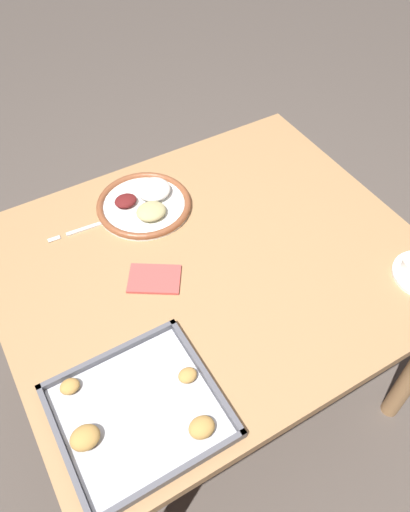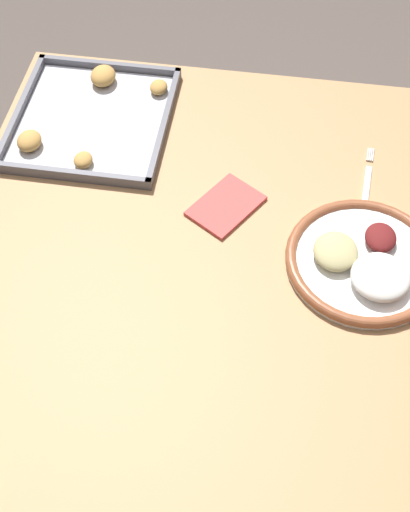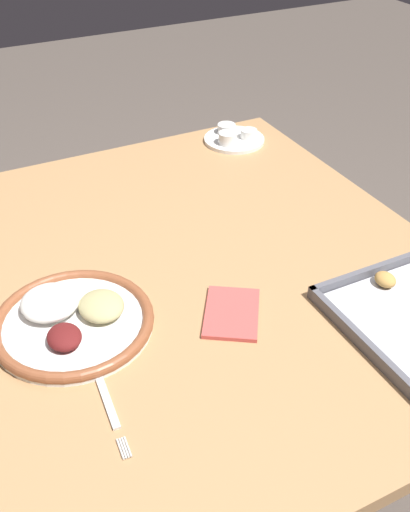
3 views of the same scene
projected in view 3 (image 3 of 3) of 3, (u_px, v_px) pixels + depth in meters
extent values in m
plane|color=#564C44|center=(202.00, 475.00, 1.61)|extent=(8.00, 8.00, 0.00)
cube|color=#AD7F51|center=(201.00, 269.00, 1.19)|extent=(1.12, 0.94, 0.03)
cylinder|color=#AD7F51|center=(248.00, 235.00, 1.92)|extent=(0.06, 0.06, 0.68)
cylinder|color=white|center=(74.00, 324.00, 1.03)|extent=(0.28, 0.28, 0.01)
torus|color=brown|center=(73.00, 321.00, 1.03)|extent=(0.28, 0.28, 0.02)
ellipsoid|color=silver|center=(50.00, 302.00, 1.04)|extent=(0.10, 0.10, 0.04)
ellipsoid|color=maroon|center=(64.00, 337.00, 0.98)|extent=(0.07, 0.06, 0.03)
ellipsoid|color=tan|center=(101.00, 306.00, 1.04)|extent=(0.09, 0.08, 0.03)
cube|color=silver|center=(103.00, 388.00, 0.92)|extent=(0.16, 0.02, 0.00)
cylinder|color=silver|center=(120.00, 449.00, 0.83)|extent=(0.04, 0.01, 0.00)
cylinder|color=silver|center=(123.00, 448.00, 0.83)|extent=(0.04, 0.01, 0.00)
cylinder|color=silver|center=(125.00, 447.00, 0.83)|extent=(0.04, 0.01, 0.00)
cylinder|color=silver|center=(128.00, 447.00, 0.83)|extent=(0.04, 0.01, 0.00)
cylinder|color=white|center=(234.00, 140.00, 1.63)|extent=(0.16, 0.16, 0.01)
cylinder|color=silver|center=(249.00, 134.00, 1.62)|extent=(0.04, 0.04, 0.02)
cylinder|color=#B22819|center=(249.00, 131.00, 1.61)|extent=(0.04, 0.04, 0.01)
cylinder|color=silver|center=(227.00, 129.00, 1.64)|extent=(0.05, 0.05, 0.02)
cylinder|color=#51992D|center=(227.00, 125.00, 1.64)|extent=(0.04, 0.04, 0.01)
cylinder|color=silver|center=(228.00, 138.00, 1.59)|extent=(0.05, 0.05, 0.03)
cylinder|color=#C67F23|center=(228.00, 134.00, 1.58)|extent=(0.04, 0.04, 0.01)
cube|color=#595960|center=(371.00, 350.00, 0.97)|extent=(0.34, 0.01, 0.02)
cube|color=#595960|center=(379.00, 268.00, 1.14)|extent=(0.01, 0.32, 0.02)
ellipsoid|color=#C18E47|center=(385.00, 279.00, 1.11)|extent=(0.04, 0.04, 0.02)
cube|color=#CC4C47|center=(232.00, 313.00, 1.06)|extent=(0.16, 0.15, 0.01)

